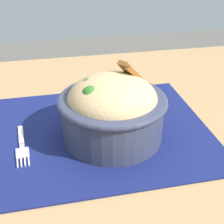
% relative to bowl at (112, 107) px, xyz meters
% --- Properties ---
extents(table, '(1.23, 0.87, 0.75)m').
position_rel_bowl_xyz_m(table, '(0.01, 0.00, -0.14)').
color(table, '#99754C').
rests_on(table, ground_plane).
extents(placemat, '(0.48, 0.35, 0.00)m').
position_rel_bowl_xyz_m(placemat, '(0.05, -0.02, -0.06)').
color(placemat, '#11194C').
rests_on(placemat, table).
extents(bowl, '(0.20, 0.20, 0.14)m').
position_rel_bowl_xyz_m(bowl, '(0.00, 0.00, 0.00)').
color(bowl, '#2D3347').
rests_on(bowl, placemat).
extents(fork, '(0.02, 0.12, 0.00)m').
position_rel_bowl_xyz_m(fork, '(0.16, 0.01, -0.06)').
color(fork, '#BEBEBE').
rests_on(fork, placemat).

